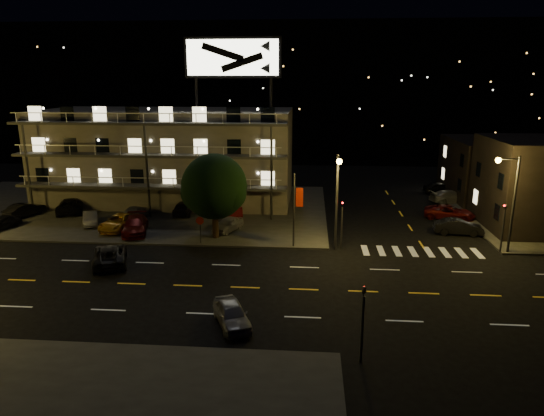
# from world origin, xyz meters

# --- Properties ---
(ground) EXTENTS (140.00, 140.00, 0.00)m
(ground) POSITION_xyz_m (0.00, 0.00, 0.00)
(ground) COLOR black
(ground) RESTS_ON ground
(curb_nw) EXTENTS (44.00, 24.00, 0.15)m
(curb_nw) POSITION_xyz_m (-14.00, 20.00, 0.07)
(curb_nw) COLOR #343532
(curb_nw) RESTS_ON ground
(curb_ne) EXTENTS (16.00, 24.00, 0.15)m
(curb_ne) POSITION_xyz_m (30.00, 20.00, 0.07)
(curb_ne) COLOR #343532
(curb_ne) RESTS_ON ground
(motel) EXTENTS (28.00, 13.80, 18.10)m
(motel) POSITION_xyz_m (-9.94, 23.88, 5.34)
(motel) COLOR gray
(motel) RESTS_ON ground
(side_bldg_back) EXTENTS (14.06, 12.00, 7.00)m
(side_bldg_back) POSITION_xyz_m (29.99, 28.00, 3.50)
(side_bldg_back) COLOR black
(side_bldg_back) RESTS_ON ground
(hill_backdrop) EXTENTS (120.00, 25.00, 24.00)m
(hill_backdrop) POSITION_xyz_m (-5.94, 68.78, 11.55)
(hill_backdrop) COLOR black
(hill_backdrop) RESTS_ON ground
(streetlight_nc) EXTENTS (0.44, 1.92, 8.00)m
(streetlight_nc) POSITION_xyz_m (8.50, 7.94, 4.96)
(streetlight_nc) COLOR #2D2D30
(streetlight_nc) RESTS_ON ground
(streetlight_ne) EXTENTS (1.92, 0.44, 8.00)m
(streetlight_ne) POSITION_xyz_m (22.14, 8.30, 4.96)
(streetlight_ne) COLOR #2D2D30
(streetlight_ne) RESTS_ON ground
(signal_nw) EXTENTS (0.20, 0.27, 4.60)m
(signal_nw) POSITION_xyz_m (9.00, 8.50, 2.57)
(signal_nw) COLOR #2D2D30
(signal_nw) RESTS_ON ground
(signal_sw) EXTENTS (0.20, 0.27, 4.60)m
(signal_sw) POSITION_xyz_m (9.00, -8.50, 2.57)
(signal_sw) COLOR #2D2D30
(signal_sw) RESTS_ON ground
(signal_ne) EXTENTS (0.27, 0.20, 4.60)m
(signal_ne) POSITION_xyz_m (22.00, 8.50, 2.57)
(signal_ne) COLOR #2D2D30
(signal_ne) RESTS_ON ground
(banner_north) EXTENTS (0.83, 0.16, 6.40)m
(banner_north) POSITION_xyz_m (5.09, 8.40, 3.43)
(banner_north) COLOR #2D2D30
(banner_north) RESTS_ON ground
(stop_sign) EXTENTS (0.91, 0.11, 2.61)m
(stop_sign) POSITION_xyz_m (-3.00, 8.57, 1.71)
(stop_sign) COLOR #2D2D30
(stop_sign) RESTS_ON ground
(tree) EXTENTS (5.97, 5.74, 7.51)m
(tree) POSITION_xyz_m (-2.06, 10.24, 4.61)
(tree) COLOR black
(tree) RESTS_ON curb_nw
(lot_car_0) EXTENTS (2.50, 3.98, 1.26)m
(lot_car_0) POSITION_xyz_m (-22.55, 11.03, 0.78)
(lot_car_0) COLOR black
(lot_car_0) RESTS_ON curb_nw
(lot_car_1) EXTENTS (2.69, 3.92, 1.22)m
(lot_car_1) POSITION_xyz_m (-14.87, 13.15, 0.76)
(lot_car_1) COLOR gray
(lot_car_1) RESTS_ON curb_nw
(lot_car_2) EXTENTS (2.86, 5.19, 1.38)m
(lot_car_2) POSITION_xyz_m (-11.49, 11.88, 0.84)
(lot_car_2) COLOR orange
(lot_car_2) RESTS_ON curb_nw
(lot_car_3) EXTENTS (3.29, 5.47, 1.48)m
(lot_car_3) POSITION_xyz_m (-9.57, 10.84, 0.89)
(lot_car_3) COLOR #5A0E0C
(lot_car_3) RESTS_ON curb_nw
(lot_car_4) EXTENTS (2.89, 4.04, 1.28)m
(lot_car_4) POSITION_xyz_m (-1.24, 12.15, 0.79)
(lot_car_4) COLOR gray
(lot_car_4) RESTS_ON curb_nw
(lot_car_5) EXTENTS (2.83, 4.48, 1.39)m
(lot_car_5) POSITION_xyz_m (-22.86, 15.42, 0.85)
(lot_car_5) COLOR black
(lot_car_5) RESTS_ON curb_nw
(lot_car_6) EXTENTS (4.18, 5.96, 1.51)m
(lot_car_6) POSITION_xyz_m (-18.94, 17.48, 0.91)
(lot_car_6) COLOR black
(lot_car_6) RESTS_ON curb_nw
(lot_car_7) EXTENTS (1.91, 4.60, 1.33)m
(lot_car_7) POSITION_xyz_m (-11.17, 15.32, 0.81)
(lot_car_7) COLOR gray
(lot_car_7) RESTS_ON curb_nw
(lot_car_8) EXTENTS (1.74, 4.27, 1.45)m
(lot_car_8) POSITION_xyz_m (-6.73, 17.50, 0.88)
(lot_car_8) COLOR black
(lot_car_8) RESTS_ON curb_nw
(lot_car_9) EXTENTS (2.24, 4.51, 1.42)m
(lot_car_9) POSITION_xyz_m (-1.14, 15.82, 0.86)
(lot_car_9) COLOR #5A0E0C
(lot_car_9) RESTS_ON curb_nw
(side_car_0) EXTENTS (4.46, 1.91, 1.43)m
(side_car_0) POSITION_xyz_m (19.95, 13.26, 0.71)
(side_car_0) COLOR black
(side_car_0) RESTS_ON ground
(side_car_1) EXTENTS (5.40, 3.58, 1.38)m
(side_car_1) POSITION_xyz_m (20.55, 18.40, 0.69)
(side_car_1) COLOR #5A0E0C
(side_car_1) RESTS_ON ground
(side_car_2) EXTENTS (5.25, 3.00, 1.43)m
(side_car_2) POSITION_xyz_m (22.62, 25.37, 0.72)
(side_car_2) COLOR gray
(side_car_2) RESTS_ON ground
(side_car_3) EXTENTS (4.22, 2.03, 1.39)m
(side_car_3) POSITION_xyz_m (22.58, 30.12, 0.70)
(side_car_3) COLOR black
(side_car_3) RESTS_ON ground
(road_car_east) EXTENTS (3.07, 4.36, 1.38)m
(road_car_east) POSITION_xyz_m (1.92, -5.21, 0.69)
(road_car_east) COLOR gray
(road_car_east) RESTS_ON ground
(road_car_west) EXTENTS (4.05, 5.70, 1.44)m
(road_car_west) POSITION_xyz_m (-8.95, 3.60, 0.72)
(road_car_west) COLOR black
(road_car_west) RESTS_ON ground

